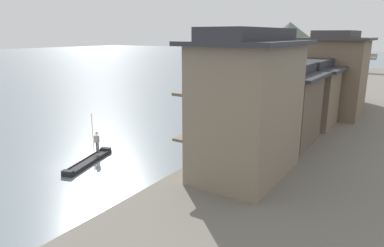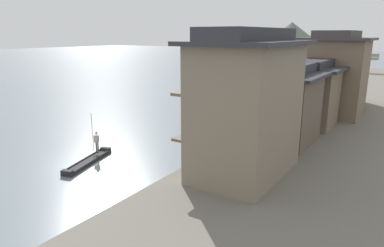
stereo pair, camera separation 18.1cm
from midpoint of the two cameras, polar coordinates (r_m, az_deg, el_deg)
ground_plane at (r=26.06m, az=-17.87°, el=-6.64°), size 400.00×400.00×0.00m
riverbank_right at (r=45.89m, az=28.84°, el=1.78°), size 18.00×110.00×0.73m
boat_foreground_poled at (r=26.28m, az=-16.97°, el=-6.07°), size 2.36×5.26×0.41m
boatman_person at (r=26.92m, az=-15.73°, el=-2.60°), size 0.57×0.25×3.04m
boat_moored_nearest at (r=47.27m, az=4.22°, el=3.63°), size 2.54×4.42×0.45m
boat_moored_second at (r=49.63m, az=12.47°, el=3.82°), size 5.24×1.55×0.37m
boat_moored_third at (r=43.25m, az=9.39°, el=2.56°), size 4.66×3.43×0.72m
boat_moored_far at (r=66.86m, az=19.23°, el=6.12°), size 5.32×3.45×0.60m
boat_midriver_drifting at (r=74.97m, az=17.13°, el=7.22°), size 2.25×3.79×0.79m
boat_midriver_upstream at (r=63.79m, az=9.81°, el=6.29°), size 1.81×5.04×0.37m
boat_upstream_distant at (r=55.35m, az=18.69°, el=4.60°), size 1.37×5.03×0.68m
house_waterfront_nearest at (r=20.69m, az=8.98°, el=2.99°), size 5.66×8.12×8.74m
house_waterfront_second at (r=28.07m, az=15.18°, el=3.03°), size 5.37×6.54×6.14m
house_waterfront_tall at (r=34.04m, az=18.78°, el=4.74°), size 5.63×5.67×6.14m
house_waterfront_narrow at (r=39.28m, az=22.20°, el=7.56°), size 7.15×6.68×8.74m
house_waterfront_far at (r=46.29m, az=22.91°, el=6.78°), size 5.71×7.61×6.14m
stone_bridge at (r=89.37m, az=21.02°, el=9.82°), size 22.20×2.40×4.88m
hill_far_west at (r=138.80m, az=15.76°, el=13.11°), size 36.85×36.85×13.47m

